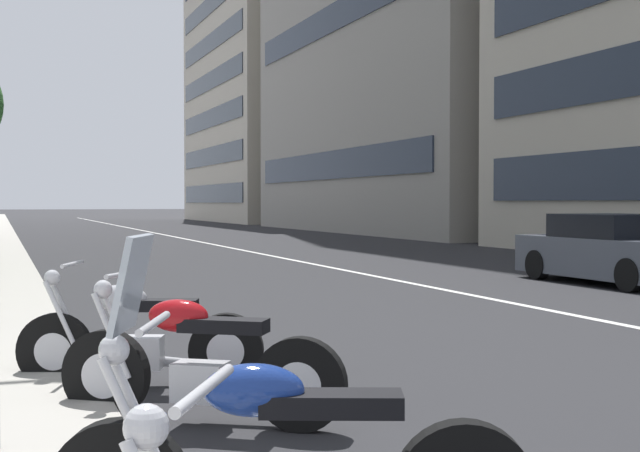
{
  "coord_description": "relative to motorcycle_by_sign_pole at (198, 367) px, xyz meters",
  "views": [
    {
      "loc": [
        -2.53,
        7.74,
        1.63
      ],
      "look_at": [
        13.48,
        1.75,
        1.15
      ],
      "focal_mm": 48.43,
      "sensor_mm": 36.0,
      "label": 1
    }
  ],
  "objects": [
    {
      "name": "office_tower_mid_left",
      "position": [
        64.31,
        -23.45,
        14.15
      ],
      "size": [
        22.19,
        16.32,
        29.15
      ],
      "color": "beige",
      "rests_on": "ground"
    },
    {
      "name": "lane_centre_stripe",
      "position": [
        31.36,
        -6.39,
        -0.42
      ],
      "size": [
        110.0,
        0.16,
        0.01
      ],
      "primitive_type": "cube",
      "color": "silver",
      "rests_on": "ground"
    },
    {
      "name": "car_lead_in_lane",
      "position": [
        7.8,
        -10.13,
        0.23
      ],
      "size": [
        4.25,
        1.92,
        1.39
      ],
      "rotation": [
        0.0,
        0.0,
        0.01
      ],
      "color": "#4C515B",
      "rests_on": "ground"
    },
    {
      "name": "motorcycle_by_sign_pole",
      "position": [
        0.0,
        0.0,
        0.0
      ],
      "size": [
        1.31,
        1.88,
        1.11
      ],
      "rotation": [
        0.0,
        0.0,
        0.98
      ],
      "color": "black",
      "rests_on": "ground"
    },
    {
      "name": "motorcycle_far_end_row",
      "position": [
        1.43,
        0.22,
        -0.01
      ],
      "size": [
        0.93,
        2.06,
        1.11
      ],
      "rotation": [
        0.0,
        0.0,
        1.21
      ],
      "color": "black",
      "rests_on": "ground"
    }
  ]
}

